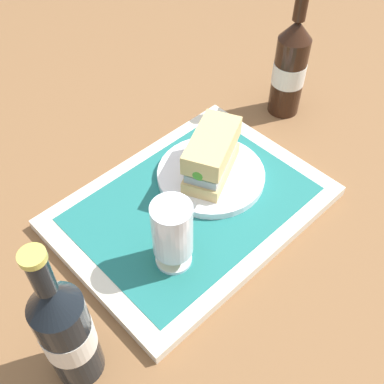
% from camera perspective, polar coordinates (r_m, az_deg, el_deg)
% --- Properties ---
extents(ground_plane, '(3.00, 3.00, 0.00)m').
position_cam_1_polar(ground_plane, '(0.82, -0.00, -2.32)').
color(ground_plane, brown).
extents(tray, '(0.44, 0.32, 0.02)m').
position_cam_1_polar(tray, '(0.81, -0.00, -1.87)').
color(tray, beige).
rests_on(tray, ground_plane).
extents(placemat, '(0.38, 0.27, 0.00)m').
position_cam_1_polar(placemat, '(0.80, -0.00, -1.39)').
color(placemat, '#1E6B66').
rests_on(placemat, tray).
extents(plate, '(0.19, 0.19, 0.01)m').
position_cam_1_polar(plate, '(0.84, 2.29, 2.05)').
color(plate, white).
rests_on(plate, placemat).
extents(sandwich, '(0.14, 0.11, 0.08)m').
position_cam_1_polar(sandwich, '(0.80, 2.32, 4.36)').
color(sandwich, tan).
rests_on(sandwich, plate).
extents(beer_glass, '(0.06, 0.06, 0.12)m').
position_cam_1_polar(beer_glass, '(0.68, -2.38, -4.92)').
color(beer_glass, silver).
rests_on(beer_glass, placemat).
extents(beer_bottle, '(0.07, 0.07, 0.27)m').
position_cam_1_polar(beer_bottle, '(0.60, -14.96, -15.85)').
color(beer_bottle, black).
rests_on(beer_bottle, ground_plane).
extents(second_bottle, '(0.07, 0.07, 0.27)m').
position_cam_1_polar(second_bottle, '(0.97, 11.73, 14.54)').
color(second_bottle, black).
rests_on(second_bottle, ground_plane).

